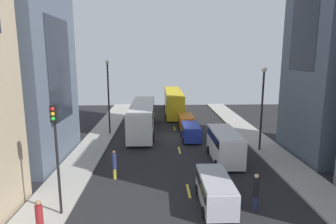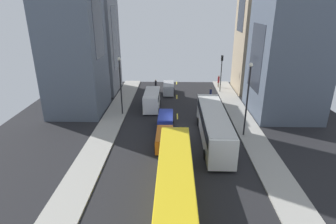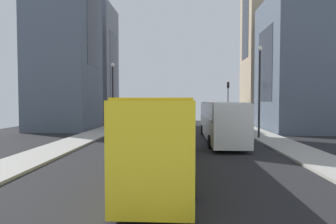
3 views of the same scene
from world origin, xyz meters
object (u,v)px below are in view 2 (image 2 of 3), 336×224
Objects in this scene: city_bus_white at (214,124)px; streetcar_yellow at (175,182)px; pedestrian_waiting_curb at (219,81)px; car_orange_2 at (164,139)px; pedestrian_crossing_mid at (156,85)px; pedestrian_crossing_near at (211,94)px; car_blue_0 at (166,120)px; traffic_light_near_corner at (222,67)px; car_silver_1 at (169,88)px; delivery_van_white at (152,99)px.

city_bus_white is 11.55m from streetcar_yellow.
city_bus_white reaches higher than pedestrian_waiting_curb.
car_orange_2 is 19.48m from pedestrian_crossing_mid.
city_bus_white is 13.34m from pedestrian_crossing_near.
streetcar_yellow is 9.38m from car_orange_2.
traffic_light_near_corner reaches higher than car_blue_0.
car_silver_1 is 2.11× the size of pedestrian_crossing_near.
pedestrian_waiting_curb reaches higher than pedestrian_crossing_mid.
pedestrian_waiting_curb is at bearing -103.88° from streetcar_yellow.
pedestrian_crossing_near is (-8.72, -3.47, -0.38)m from delivery_van_white.
city_bus_white reaches higher than pedestrian_crossing_mid.
car_blue_0 is 14.49m from pedestrian_crossing_mid.
car_silver_1 is (5.20, -17.15, -0.98)m from city_bus_white.
streetcar_yellow is 5.84× the size of pedestrian_crossing_mid.
pedestrian_crossing_near is at bearing -122.21° from pedestrian_crossing_mid.
car_silver_1 is (1.04, -27.92, -1.09)m from streetcar_yellow.
car_blue_0 is (-2.13, 6.29, -0.54)m from delivery_van_white.
delivery_van_white is at bearing -4.00° from pedestrian_waiting_curb.
pedestrian_crossing_mid is 9.82m from pedestrian_crossing_near.
pedestrian_crossing_mid is 1.03× the size of pedestrian_crossing_near.
car_silver_1 is at bearing -87.87° from streetcar_yellow.
streetcar_yellow is 3.14× the size of car_blue_0.
traffic_light_near_corner reaches higher than pedestrian_crossing_near.
delivery_van_white reaches higher than car_orange_2.
car_orange_2 is (1.08, -9.24, -1.18)m from streetcar_yellow.
delivery_van_white reaches higher than pedestrian_crossing_near.
city_bus_white is at bearing 78.99° from traffic_light_near_corner.
pedestrian_waiting_curb is at bearing -91.81° from traffic_light_near_corner.
streetcar_yellow is 29.96m from traffic_light_near_corner.
car_blue_0 is at bearing -176.09° from pedestrian_crossing_mid.
pedestrian_crossing_near is (-8.69, 4.58, -0.06)m from pedestrian_crossing_mid.
pedestrian_crossing_mid is at bearing 1.45° from traffic_light_near_corner.
city_bus_white reaches higher than car_blue_0.
pedestrian_waiting_curb is at bearing 66.76° from pedestrian_crossing_near.
delivery_van_white reaches higher than car_blue_0.
pedestrian_waiting_curb is at bearing -135.40° from delivery_van_white.
delivery_van_white reaches higher than car_silver_1.
traffic_light_near_corner is at bearing -114.06° from car_orange_2.
pedestrian_waiting_curb is (-8.85, -22.18, 0.35)m from car_orange_2.
pedestrian_crossing_mid is (7.38, -17.83, -0.82)m from city_bus_white.
delivery_van_white is at bearing 175.35° from pedestrian_crossing_mid.
car_silver_1 is at bearing 6.25° from traffic_light_near_corner.
pedestrian_crossing_mid is at bearing -83.57° from streetcar_yellow.
car_silver_1 is at bearing -90.13° from car_orange_2.
pedestrian_crossing_near is at bearing -158.32° from delivery_van_white.
streetcar_yellow reaches higher than delivery_van_white.
city_bus_white is 20.97m from pedestrian_waiting_curb.
city_bus_white is 6.07× the size of pedestrian_crossing_near.
pedestrian_crossing_mid reaches higher than car_blue_0.
city_bus_white is at bearing -101.59° from pedestrian_crossing_near.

